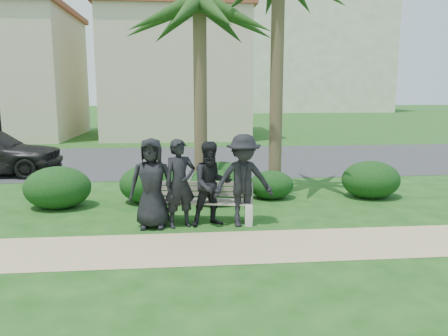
{
  "coord_description": "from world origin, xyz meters",
  "views": [
    {
      "loc": [
        -0.75,
        -8.83,
        2.59
      ],
      "look_at": [
        0.2,
        1.0,
        0.87
      ],
      "focal_mm": 35.0,
      "sensor_mm": 36.0,
      "label": 1
    }
  ],
  "objects_px": {
    "man_b": "(180,184)",
    "man_c": "(212,184)",
    "man_a": "(152,183)",
    "palm_left": "(199,6)",
    "man_d": "(243,181)",
    "park_bench": "(198,205)"
  },
  "relations": [
    {
      "from": "man_b",
      "to": "man_c",
      "type": "bearing_deg",
      "value": -17.18
    },
    {
      "from": "man_a",
      "to": "man_c",
      "type": "height_order",
      "value": "man_a"
    },
    {
      "from": "man_a",
      "to": "man_b",
      "type": "bearing_deg",
      "value": 3.53
    },
    {
      "from": "man_a",
      "to": "palm_left",
      "type": "distance_m",
      "value": 4.55
    },
    {
      "from": "man_b",
      "to": "man_a",
      "type": "bearing_deg",
      "value": 160.19
    },
    {
      "from": "man_c",
      "to": "man_d",
      "type": "xyz_separation_m",
      "value": [
        0.61,
        -0.08,
        0.07
      ]
    },
    {
      "from": "man_c",
      "to": "palm_left",
      "type": "bearing_deg",
      "value": 80.6
    },
    {
      "from": "park_bench",
      "to": "man_a",
      "type": "xyz_separation_m",
      "value": [
        -0.89,
        -0.32,
        0.53
      ]
    },
    {
      "from": "man_c",
      "to": "palm_left",
      "type": "distance_m",
      "value": 4.45
    },
    {
      "from": "park_bench",
      "to": "man_a",
      "type": "height_order",
      "value": "man_a"
    },
    {
      "from": "man_d",
      "to": "palm_left",
      "type": "xyz_separation_m",
      "value": [
        -0.71,
        2.48,
        3.68
      ]
    },
    {
      "from": "palm_left",
      "to": "man_a",
      "type": "bearing_deg",
      "value": -113.33
    },
    {
      "from": "park_bench",
      "to": "man_c",
      "type": "xyz_separation_m",
      "value": [
        0.25,
        -0.29,
        0.48
      ]
    },
    {
      "from": "man_b",
      "to": "palm_left",
      "type": "xyz_separation_m",
      "value": [
        0.51,
        2.43,
        3.72
      ]
    },
    {
      "from": "man_a",
      "to": "man_b",
      "type": "xyz_separation_m",
      "value": [
        0.53,
        -0.0,
        -0.01
      ]
    },
    {
      "from": "man_a",
      "to": "man_d",
      "type": "xyz_separation_m",
      "value": [
        1.76,
        -0.05,
        0.03
      ]
    },
    {
      "from": "man_a",
      "to": "man_c",
      "type": "relative_size",
      "value": 1.05
    },
    {
      "from": "man_c",
      "to": "man_d",
      "type": "bearing_deg",
      "value": -18.77
    },
    {
      "from": "man_b",
      "to": "man_d",
      "type": "bearing_deg",
      "value": -21.86
    },
    {
      "from": "man_b",
      "to": "man_c",
      "type": "relative_size",
      "value": 1.03
    },
    {
      "from": "park_bench",
      "to": "man_a",
      "type": "bearing_deg",
      "value": -150.34
    },
    {
      "from": "man_b",
      "to": "man_d",
      "type": "xyz_separation_m",
      "value": [
        1.23,
        -0.05,
        0.04
      ]
    }
  ]
}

